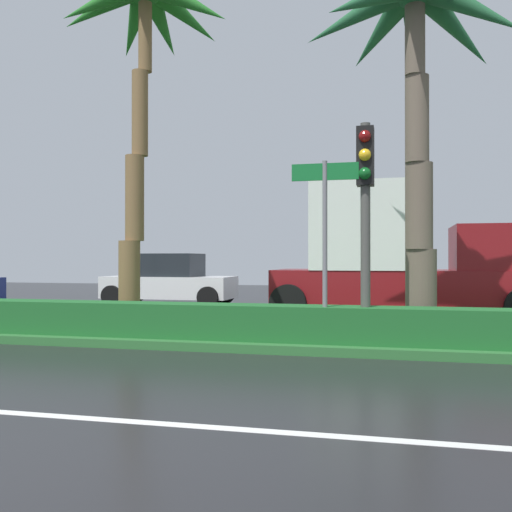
# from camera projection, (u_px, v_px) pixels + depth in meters

# --- Properties ---
(ground_plane) EXTENTS (90.00, 42.00, 0.10)m
(ground_plane) POSITION_uv_depth(u_px,v_px,m) (267.00, 333.00, 12.29)
(ground_plane) COLOR black
(near_lane_divider_stripe) EXTENTS (81.00, 0.14, 0.01)m
(near_lane_divider_stripe) POSITION_uv_depth(u_px,v_px,m) (107.00, 420.00, 5.48)
(near_lane_divider_stripe) COLOR white
(near_lane_divider_stripe) RESTS_ON ground_plane
(median_strip) EXTENTS (85.50, 4.00, 0.15)m
(median_strip) POSITION_uv_depth(u_px,v_px,m) (256.00, 333.00, 11.31)
(median_strip) COLOR #2D6B33
(median_strip) RESTS_ON ground_plane
(median_hedge) EXTENTS (76.50, 0.70, 0.60)m
(median_hedge) POSITION_uv_depth(u_px,v_px,m) (236.00, 322.00, 9.96)
(median_hedge) COLOR #1E6028
(median_hedge) RESTS_ON median_strip
(palm_tree_centre_left) EXTENTS (3.76, 3.75, 7.61)m
(palm_tree_centre_left) POSITION_uv_depth(u_px,v_px,m) (143.00, 28.00, 11.97)
(palm_tree_centre_left) COLOR brown
(palm_tree_centre_left) RESTS_ON median_strip
(palm_tree_centre) EXTENTS (4.12, 4.00, 6.82)m
(palm_tree_centre) POSITION_uv_depth(u_px,v_px,m) (415.00, 41.00, 10.36)
(palm_tree_centre) COLOR brown
(palm_tree_centre) RESTS_ON median_strip
(traffic_signal_median_right) EXTENTS (0.28, 0.43, 3.62)m
(traffic_signal_median_right) POSITION_uv_depth(u_px,v_px,m) (365.00, 192.00, 9.41)
(traffic_signal_median_right) COLOR #4C4C47
(traffic_signal_median_right) RESTS_ON median_strip
(street_name_sign) EXTENTS (1.10, 0.08, 3.00)m
(street_name_sign) POSITION_uv_depth(u_px,v_px,m) (325.00, 226.00, 9.43)
(street_name_sign) COLOR slate
(street_name_sign) RESTS_ON median_strip
(car_in_traffic_second) EXTENTS (4.30, 2.02, 1.72)m
(car_in_traffic_second) POSITION_uv_depth(u_px,v_px,m) (168.00, 280.00, 19.25)
(car_in_traffic_second) COLOR white
(car_in_traffic_second) RESTS_ON ground_plane
(box_truck_lead) EXTENTS (6.40, 2.64, 3.46)m
(box_truck_lead) POSITION_uv_depth(u_px,v_px,m) (398.00, 259.00, 14.67)
(box_truck_lead) COLOR maroon
(box_truck_lead) RESTS_ON ground_plane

